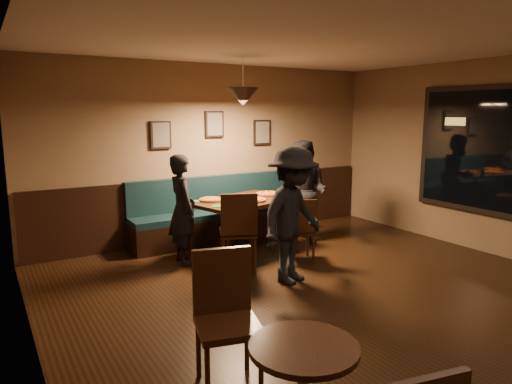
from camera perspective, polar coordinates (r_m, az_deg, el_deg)
floor at (r=5.04m, az=13.40°, el=-14.25°), size 7.00×7.00×0.00m
ceiling at (r=4.67m, az=14.84°, el=18.95°), size 7.00×7.00×0.00m
wall_back at (r=7.52m, az=-5.24°, el=4.96°), size 6.00×0.00×6.00m
wall_left at (r=3.31m, az=-25.67°, el=-2.23°), size 0.00×7.00×7.00m
wainscot at (r=7.62m, az=-5.03°, el=-1.81°), size 5.88×0.06×1.00m
booth_bench at (r=7.39m, az=-4.11°, el=-2.17°), size 3.00×0.60×1.00m
window_frame at (r=7.30m, az=27.89°, el=4.50°), size 0.06×2.56×1.86m
window_glass at (r=7.27m, az=27.77°, el=4.50°), size 0.00×2.40×2.40m
picture_left at (r=7.12m, az=-11.73°, el=6.95°), size 0.32×0.04×0.42m
picture_center at (r=7.47m, az=-5.19°, el=8.39°), size 0.32×0.04×0.42m
picture_right at (r=7.91m, az=0.74°, el=7.42°), size 0.32×0.04×0.42m
pendant_lamp at (r=6.56m, az=-1.62°, el=11.72°), size 0.44×0.44×0.25m
dining_table at (r=6.76m, az=-1.54°, el=-4.22°), size 1.66×1.29×0.79m
chair_near_left at (r=5.98m, az=-2.28°, el=-4.81°), size 0.61×0.61×1.05m
chair_near_right at (r=6.39m, az=5.34°, el=-4.60°), size 0.52×0.52×0.89m
diner_left at (r=6.26m, az=-9.14°, el=-2.16°), size 0.39×0.57×1.49m
diner_right at (r=7.21m, az=6.02°, el=-0.02°), size 0.84×0.94×1.61m
diner_front at (r=5.49m, az=4.61°, el=-2.93°), size 1.21×0.96×1.65m
pizza_a at (r=6.60m, az=-5.61°, el=-0.92°), size 0.34×0.34×0.04m
pizza_b at (r=6.55m, az=-0.33°, el=-0.95°), size 0.46×0.46×0.04m
pizza_c at (r=7.03m, az=1.50°, el=-0.20°), size 0.44×0.44×0.04m
soda_glass at (r=6.75m, az=3.90°, el=-0.20°), size 0.07×0.07×0.15m
tabasco_bottle at (r=6.93m, az=2.68°, el=-0.05°), size 0.03×0.03×0.11m
napkin_a at (r=6.60m, az=-7.01°, el=-1.10°), size 0.16×0.16×0.01m
napkin_b at (r=6.22m, az=-4.73°, el=-1.73°), size 0.21×0.21×0.01m
cutlery_set at (r=6.34m, az=-0.37°, el=-1.49°), size 0.18×0.04×0.00m
cafe_chair_far at (r=3.51m, az=-3.47°, el=-15.92°), size 0.55×0.55×1.02m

